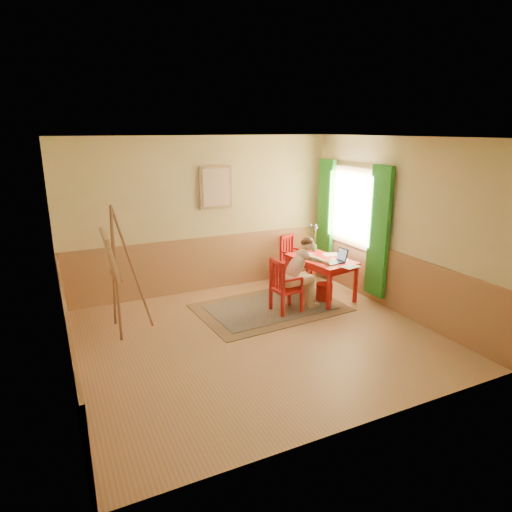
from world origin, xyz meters
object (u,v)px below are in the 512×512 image
chair_left (284,286)px  easel (113,259)px  table (321,263)px  figure (300,271)px  chair_back (293,259)px  laptop (337,260)px

chair_left → easel: 2.68m
table → figure: bearing=-152.8°
chair_back → table: bearing=-88.9°
chair_back → easel: (-3.47, -0.85, 0.66)m
chair_back → laptop: bearing=-84.8°
chair_back → easel: size_ratio=0.49×
chair_back → figure: 1.42m
table → chair_left: 1.00m
chair_back → laptop: size_ratio=2.33×
chair_left → figure: size_ratio=0.74×
figure → laptop: bearing=-0.0°
chair_left → laptop: 1.07m
chair_left → figure: (0.30, 0.01, 0.22)m
table → easel: size_ratio=0.68×
laptop → figure: bearing=180.0°
easel → figure: bearing=-8.2°
table → figure: figure is taller
table → laptop: laptop is taller
table → chair_left: size_ratio=1.43×
figure → laptop: 0.73m
table → laptop: 0.36m
table → easel: 3.52m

